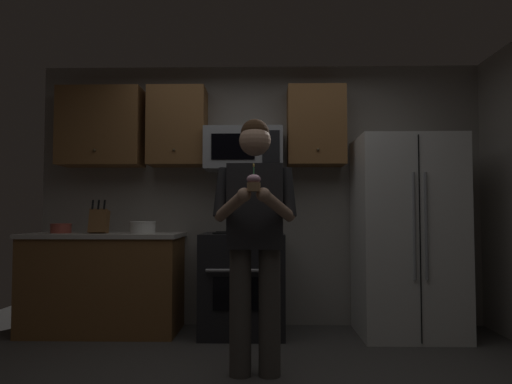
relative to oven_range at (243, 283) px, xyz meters
name	(u,v)px	position (x,y,z in m)	size (l,w,h in m)	color
wall_back	(260,194)	(0.15, 0.39, 0.84)	(4.40, 0.10, 2.60)	gray
oven_range	(243,283)	(0.00, 0.00, 0.00)	(0.76, 0.70, 0.93)	black
microwave	(244,150)	(0.00, 0.12, 1.26)	(0.74, 0.41, 0.40)	#9EA0A5
refrigerator	(407,236)	(1.50, -0.04, 0.44)	(0.90, 0.75, 1.80)	white
cabinet_row_upper	(185,127)	(-0.57, 0.17, 1.49)	(2.78, 0.36, 0.76)	brown
counter_left	(104,282)	(-1.30, 0.02, 0.00)	(1.44, 0.66, 0.92)	brown
knife_block	(99,221)	(-1.34, -0.03, 0.57)	(0.16, 0.15, 0.32)	brown
bowl_large_white	(143,227)	(-0.93, -0.03, 0.52)	(0.24, 0.24, 0.11)	white
bowl_small_colored	(61,228)	(-1.72, 0.02, 0.51)	(0.19, 0.19, 0.09)	#B24C3F
person	(255,229)	(0.14, -1.12, 0.53)	(0.60, 0.48, 1.76)	#4C4742
cupcake	(254,183)	(0.14, -1.45, 0.83)	(0.09, 0.09, 0.17)	#A87F56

